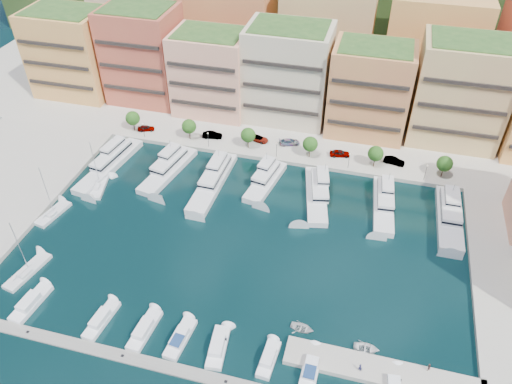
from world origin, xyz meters
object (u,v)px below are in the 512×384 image
tree_5 (445,164)px  car_5 (394,161)px  lamppost_1 (208,137)px  person_1 (428,367)px  cruiser_3 (144,330)px  cruiser_5 (218,348)px  cruiser_6 (268,359)px  car_1 (212,135)px  yacht_3 (266,179)px  cruiser_7 (310,369)px  tree_1 (189,126)px  yacht_2 (214,179)px  tree_3 (310,144)px  yacht_6 (449,214)px  lamppost_2 (277,148)px  sailboat_1 (53,214)px  cruiser_2 (101,320)px  car_3 (289,142)px  lamppost_0 (143,128)px  yacht_1 (169,168)px  tree_4 (376,154)px  tree_2 (248,135)px  tender_2 (367,348)px  tender_0 (302,328)px  yacht_4 (317,192)px  cruiser_4 (180,339)px  sailboat_2 (99,187)px  car_4 (340,153)px  lamppost_4 (426,170)px  car_0 (146,128)px  person_0 (360,367)px  yacht_5 (384,202)px  tree_0 (133,118)px  yacht_0 (111,162)px  lamppost_3 (349,158)px

tree_5 → car_5: size_ratio=1.11×
lamppost_1 → person_1: size_ratio=2.62×
cruiser_3 → cruiser_5: bearing=0.0°
cruiser_6 → car_1: 67.09m
yacht_3 → cruiser_7: bearing=-67.7°
tree_1 → yacht_2: (11.72, -15.15, -3.53)m
cruiser_5 → cruiser_7: (15.73, -0.02, 0.02)m
tree_3 → yacht_6: (33.45, -13.95, -3.53)m
lamppost_2 → yacht_6: yacht_6 is taller
sailboat_1 → cruiser_2: bearing=-43.4°
yacht_2 → sailboat_1: size_ratio=1.77×
car_3 → lamppost_0: bearing=78.9°
yacht_1 → cruiser_7: size_ratio=2.50×
tree_4 → car_3: 22.58m
tree_2 → tender_2: size_ratio=1.30×
tender_0 → sailboat_1: bearing=81.7°
yacht_4 → car_5: (16.53, 16.09, 0.75)m
cruiser_4 → sailboat_2: sailboat_2 is taller
yacht_6 → cruiser_7: (-22.79, -44.16, -0.64)m
tree_3 → sailboat_1: 62.10m
lamppost_2 → car_4: 16.10m
tree_3 → lamppost_4: tree_3 is taller
tree_5 → yacht_4: size_ratio=0.27×
tree_4 → car_0: tree_4 is taller
car_4 → tree_4: bearing=-115.0°
yacht_1 → person_0: yacht_1 is taller
yacht_5 → cruiser_3: 58.62m
cruiser_5 → cruiser_6: same height
lamppost_4 → person_0: (-9.71, -54.19, -1.99)m
tree_0 → yacht_3: 41.67m
yacht_6 → yacht_0: bearing=-179.0°
lamppost_3 → yacht_2: bearing=-157.0°
sailboat_2 → tender_0: size_ratio=3.17×
lamppost_2 → yacht_3: size_ratio=0.25×
tree_4 → cruiser_4: 64.58m
tree_2 → cruiser_5: size_ratio=0.67×
tree_0 → cruiser_5: (42.92, -58.09, -4.20)m
tree_5 → cruiser_5: 69.04m
cruiser_4 → car_0: (-33.01, 58.81, 1.18)m
yacht_1 → car_5: (53.00, 16.02, 0.75)m
yacht_1 → cruiser_4: (20.39, -44.39, -0.52)m
lamppost_3 → cruiser_7: (0.65, -55.81, -3.26)m
cruiser_7 → car_5: (10.08, 60.41, 1.27)m
tender_0 → tender_2: tender_2 is taller
lamppost_4 → cruiser_3: 72.70m
car_5 → car_3: bearing=96.6°
tender_2 → car_1: car_1 is taller
tree_3 → cruiser_3: size_ratio=0.64×
car_0 → tree_2: bearing=-111.1°
cruiser_6 → tree_0: bearing=131.6°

